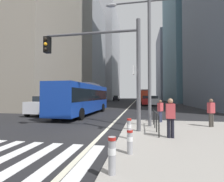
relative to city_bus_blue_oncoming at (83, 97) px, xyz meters
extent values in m
plane|color=black|center=(4.00, 12.38, -1.84)|extent=(160.00, 160.00, 0.00)
cube|color=gray|center=(9.50, -8.62, -1.76)|extent=(9.00, 10.00, 0.15)
cube|color=silver|center=(1.65, -11.62, -1.83)|extent=(0.45, 3.20, 0.01)
cube|color=silver|center=(2.55, -11.62, -1.83)|extent=(0.45, 3.20, 0.01)
cube|color=silver|center=(3.45, -11.62, -1.83)|extent=(0.45, 3.20, 0.01)
cube|color=silver|center=(4.35, -11.62, -1.83)|extent=(0.45, 3.20, 0.01)
cube|color=silver|center=(5.25, -11.62, -1.83)|extent=(0.45, 3.20, 0.01)
cube|color=silver|center=(6.15, -11.62, -1.83)|extent=(0.45, 3.20, 0.01)
cube|color=silver|center=(7.05, -11.62, -1.83)|extent=(0.45, 3.20, 0.01)
cube|color=beige|center=(4.00, 22.38, -1.83)|extent=(0.20, 80.00, 0.01)
cube|color=gray|center=(-12.00, 10.48, 14.58)|extent=(13.02, 21.57, 32.83)
cube|color=#9E9EA3|center=(-12.00, 34.49, 14.04)|extent=(10.01, 16.94, 31.75)
cube|color=#9E9EA3|center=(-12.00, 59.77, 19.10)|extent=(13.49, 25.21, 41.87)
cube|color=slate|center=(21.00, 38.15, 22.83)|extent=(12.78, 24.69, 49.32)
cube|color=slate|center=(21.00, 65.74, 13.71)|extent=(13.53, 20.89, 31.09)
cube|color=#14389E|center=(0.00, -0.03, -0.11)|extent=(2.79, 11.02, 2.75)
cube|color=black|center=(0.00, -0.03, 0.23)|extent=(2.82, 10.80, 1.10)
cube|color=#4C4C51|center=(0.04, 1.61, 1.41)|extent=(1.85, 3.99, 0.30)
cylinder|color=black|center=(1.11, -3.57, -1.34)|extent=(0.33, 1.01, 1.00)
cylinder|color=black|center=(-1.29, -3.51, -1.34)|extent=(0.33, 1.01, 1.00)
cylinder|color=black|center=(1.29, 3.44, -1.34)|extent=(0.33, 1.01, 1.00)
cylinder|color=black|center=(-1.11, 3.51, -1.34)|extent=(0.33, 1.01, 1.00)
cube|color=silver|center=(-3.75, -0.99, -0.97)|extent=(1.89, 4.34, 1.10)
cube|color=black|center=(-3.75, -0.84, -0.16)|extent=(1.55, 2.36, 0.52)
cylinder|color=black|center=(-2.88, -2.48, -1.52)|extent=(0.24, 0.65, 0.64)
cylinder|color=black|center=(-4.70, -2.43, -1.52)|extent=(0.24, 0.65, 0.64)
cylinder|color=black|center=(-2.81, 0.45, -1.52)|extent=(0.24, 0.65, 0.64)
cylinder|color=black|center=(-4.62, 0.49, -1.52)|extent=(0.24, 0.65, 0.64)
cube|color=red|center=(6.92, 25.67, -0.11)|extent=(2.52, 10.67, 2.75)
cube|color=black|center=(6.92, 25.67, 0.23)|extent=(2.56, 10.46, 1.10)
cube|color=#4C4C51|center=(6.92, 24.07, 1.41)|extent=(1.76, 3.84, 0.30)
cylinder|color=black|center=(5.73, 29.09, -1.34)|extent=(0.30, 1.00, 1.00)
cylinder|color=black|center=(8.13, 29.08, -1.34)|extent=(0.30, 1.00, 1.00)
cylinder|color=black|center=(5.71, 22.26, -1.34)|extent=(0.30, 1.00, 1.00)
cylinder|color=black|center=(8.11, 22.26, -1.34)|extent=(0.30, 1.00, 1.00)
cube|color=#198456|center=(7.15, 43.19, -0.11)|extent=(2.75, 11.14, 2.75)
cube|color=black|center=(7.15, 43.19, 0.23)|extent=(2.79, 10.91, 1.10)
cube|color=#4C4C51|center=(7.18, 41.53, 1.41)|extent=(1.84, 4.03, 0.30)
cylinder|color=black|center=(5.87, 46.71, -1.34)|extent=(0.32, 1.01, 1.00)
cylinder|color=black|center=(8.27, 46.76, -1.34)|extent=(0.32, 1.01, 1.00)
cylinder|color=black|center=(6.03, 39.62, -1.34)|extent=(0.32, 1.01, 1.00)
cylinder|color=black|center=(8.43, 39.67, -1.34)|extent=(0.32, 1.01, 1.00)
cube|color=black|center=(-2.64, 40.84, -0.97)|extent=(1.94, 4.27, 1.10)
cube|color=black|center=(-2.64, 40.99, -0.16)|extent=(1.58, 2.33, 0.52)
cylinder|color=black|center=(-1.67, 39.44, -1.52)|extent=(0.24, 0.65, 0.64)
cylinder|color=black|center=(-3.49, 39.37, -1.52)|extent=(0.24, 0.65, 0.64)
cylinder|color=black|center=(-1.78, 42.30, -1.52)|extent=(0.24, 0.65, 0.64)
cylinder|color=black|center=(-3.60, 42.23, -1.52)|extent=(0.24, 0.65, 0.64)
cube|color=silver|center=(8.36, 15.94, -0.97)|extent=(1.80, 4.21, 1.10)
cube|color=black|center=(8.36, 15.79, -0.16)|extent=(1.51, 2.28, 0.52)
cylinder|color=black|center=(7.44, 17.36, -1.52)|extent=(0.22, 0.64, 0.64)
cylinder|color=black|center=(9.26, 17.37, -1.52)|extent=(0.22, 0.64, 0.64)
cylinder|color=black|center=(7.46, 14.51, -1.52)|extent=(0.22, 0.64, 0.64)
cylinder|color=black|center=(9.28, 14.52, -1.52)|extent=(0.22, 0.64, 0.64)
cube|color=maroon|center=(7.06, 16.67, -0.97)|extent=(1.82, 4.50, 1.10)
cube|color=black|center=(7.07, 16.52, -0.16)|extent=(1.52, 2.43, 0.52)
cylinder|color=black|center=(6.14, 18.18, -1.52)|extent=(0.23, 0.64, 0.64)
cylinder|color=black|center=(7.96, 18.20, -1.52)|extent=(0.23, 0.64, 0.64)
cylinder|color=black|center=(6.17, 15.14, -1.52)|extent=(0.23, 0.64, 0.64)
cylinder|color=black|center=(7.99, 15.15, -1.52)|extent=(0.23, 0.64, 0.64)
cylinder|color=#515156|center=(5.89, -7.68, 1.31)|extent=(0.22, 0.22, 6.00)
cylinder|color=#515156|center=(3.22, -7.68, 3.71)|extent=(5.34, 0.14, 0.14)
cube|color=black|center=(0.55, -7.68, 3.19)|extent=(0.34, 0.34, 0.95)
sphere|color=black|center=(0.55, -7.88, 3.48)|extent=(0.20, 0.20, 0.20)
sphere|color=orange|center=(0.55, -7.88, 3.18)|extent=(0.20, 0.20, 0.20)
sphere|color=black|center=(0.55, -7.88, 2.88)|extent=(0.20, 0.20, 0.20)
cube|color=white|center=(5.64, -7.86, 1.51)|extent=(0.04, 0.60, 0.44)
cylinder|color=#56565B|center=(6.54, -6.14, 2.31)|extent=(0.20, 0.20, 8.00)
cylinder|color=#56565B|center=(5.34, -6.14, 6.11)|extent=(2.40, 0.10, 0.10)
ellipsoid|color=#B2B2B7|center=(4.14, -6.14, 6.06)|extent=(0.70, 0.32, 0.20)
cylinder|color=#99999E|center=(5.32, -12.62, -1.24)|extent=(0.18, 0.18, 0.89)
cylinder|color=white|center=(5.32, -12.62, -1.13)|extent=(0.19, 0.19, 0.16)
cylinder|color=#B21E19|center=(5.32, -12.62, -0.83)|extent=(0.20, 0.20, 0.08)
cylinder|color=#99999E|center=(5.65, -11.16, -1.30)|extent=(0.18, 0.18, 0.78)
cylinder|color=white|center=(5.65, -11.16, -1.21)|extent=(0.19, 0.19, 0.14)
cylinder|color=#B21E19|center=(5.65, -11.16, -0.95)|extent=(0.20, 0.20, 0.08)
cylinder|color=#99999E|center=(5.50, -9.32, -1.25)|extent=(0.18, 0.18, 0.88)
cylinder|color=white|center=(5.50, -9.32, -1.14)|extent=(0.19, 0.19, 0.16)
cylinder|color=#B21E19|center=(5.50, -9.32, -0.85)|extent=(0.20, 0.20, 0.08)
cylinder|color=black|center=(6.80, -8.86, -1.21)|extent=(0.06, 0.06, 0.95)
cylinder|color=black|center=(6.80, -7.78, -1.21)|extent=(0.06, 0.06, 0.95)
cylinder|color=black|center=(6.80, -6.69, -1.21)|extent=(0.06, 0.06, 0.95)
cylinder|color=black|center=(6.80, -5.60, -1.21)|extent=(0.06, 0.06, 0.95)
cylinder|color=black|center=(6.80, -7.23, -0.74)|extent=(0.06, 3.26, 0.06)
cylinder|color=black|center=(7.38, -8.84, -1.26)|extent=(0.15, 0.15, 0.86)
cylinder|color=black|center=(7.22, -8.84, -1.26)|extent=(0.15, 0.15, 0.86)
cube|color=#B73D42|center=(7.30, -8.84, -0.50)|extent=(0.38, 0.24, 0.66)
sphere|color=#9E7556|center=(7.30, -8.84, -0.05)|extent=(0.24, 0.24, 0.24)
cylinder|color=#423D38|center=(10.23, -5.72, -1.28)|extent=(0.15, 0.15, 0.82)
cylinder|color=#423D38|center=(10.09, -5.80, -1.28)|extent=(0.15, 0.15, 0.82)
cube|color=#B73D42|center=(10.16, -5.76, -0.55)|extent=(0.45, 0.40, 0.63)
sphere|color=brown|center=(10.16, -5.76, -0.12)|extent=(0.23, 0.23, 0.23)
cylinder|color=#2D334C|center=(7.40, -4.46, -1.30)|extent=(0.15, 0.15, 0.77)
cylinder|color=#2D334C|center=(7.30, -4.58, -1.30)|extent=(0.15, 0.15, 0.77)
cube|color=#B73D42|center=(7.35, -4.52, -0.62)|extent=(0.43, 0.44, 0.59)
sphere|color=brown|center=(7.35, -4.52, -0.22)|extent=(0.21, 0.21, 0.21)
camera|label=1|loc=(6.01, -16.53, 0.21)|focal=26.36mm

